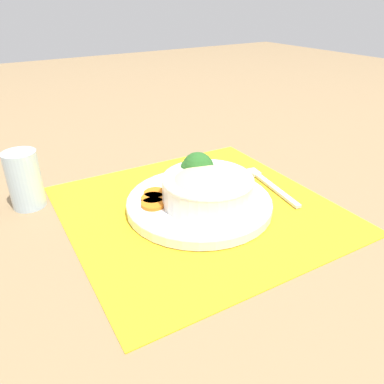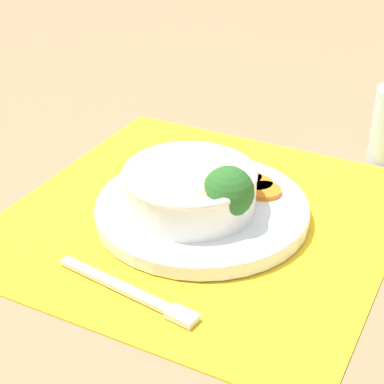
% 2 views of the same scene
% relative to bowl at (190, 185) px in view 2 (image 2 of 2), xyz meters
% --- Properties ---
extents(ground_plane, '(4.00, 4.00, 0.00)m').
position_rel_bowl_xyz_m(ground_plane, '(-0.01, 0.01, -0.05)').
color(ground_plane, '#8C704C').
extents(placemat, '(0.50, 0.49, 0.00)m').
position_rel_bowl_xyz_m(placemat, '(-0.01, 0.01, -0.05)').
color(placemat, yellow).
rests_on(placemat, ground_plane).
extents(plate, '(0.27, 0.27, 0.02)m').
position_rel_bowl_xyz_m(plate, '(-0.01, 0.01, -0.04)').
color(plate, silver).
rests_on(plate, placemat).
extents(bowl, '(0.17, 0.17, 0.06)m').
position_rel_bowl_xyz_m(bowl, '(0.00, 0.00, 0.00)').
color(bowl, silver).
rests_on(bowl, plate).
extents(broccoli_floret, '(0.06, 0.06, 0.07)m').
position_rel_bowl_xyz_m(broccoli_floret, '(0.02, 0.06, 0.01)').
color(broccoli_floret, '#84AD5B').
rests_on(broccoli_floret, plate).
extents(carrot_slice_near, '(0.04, 0.04, 0.01)m').
position_rel_bowl_xyz_m(carrot_slice_near, '(-0.07, 0.08, -0.03)').
color(carrot_slice_near, orange).
rests_on(carrot_slice_near, plate).
extents(carrot_slice_middle, '(0.04, 0.04, 0.01)m').
position_rel_bowl_xyz_m(carrot_slice_middle, '(-0.08, 0.06, -0.03)').
color(carrot_slice_middle, orange).
rests_on(carrot_slice_middle, plate).
extents(carrot_slice_far, '(0.04, 0.04, 0.01)m').
position_rel_bowl_xyz_m(carrot_slice_far, '(-0.09, 0.04, -0.03)').
color(carrot_slice_far, orange).
rests_on(carrot_slice_far, plate).
extents(fork, '(0.05, 0.18, 0.01)m').
position_rel_bowl_xyz_m(fork, '(0.17, 0.02, -0.04)').
color(fork, silver).
rests_on(fork, placemat).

